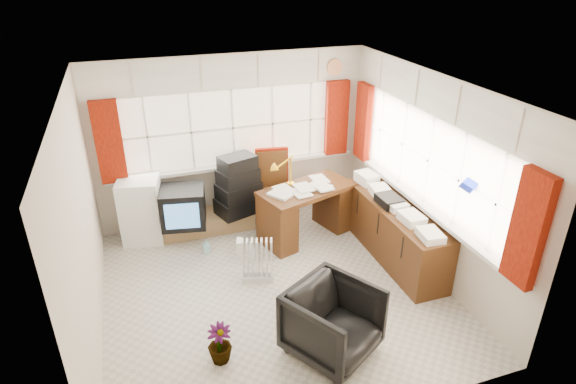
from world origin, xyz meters
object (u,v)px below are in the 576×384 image
at_px(radiator, 257,264).
at_px(credenza, 394,231).
at_px(office_chair, 333,322).
at_px(task_chair, 273,186).
at_px(tv_bench, 205,222).
at_px(crt_tv, 183,207).
at_px(desk, 306,209).
at_px(desk_lamp, 291,164).
at_px(mini_fridge, 142,209).

distance_m(radiator, credenza, 1.88).
bearing_deg(office_chair, task_chair, 54.63).
bearing_deg(tv_bench, radiator, -74.43).
xyz_separation_m(office_chair, crt_tv, (-1.12, 2.69, 0.15)).
height_order(desk, desk_lamp, desk_lamp).
bearing_deg(radiator, desk_lamp, 52.24).
xyz_separation_m(desk_lamp, mini_fridge, (-2.05, 0.49, -0.61)).
bearing_deg(mini_fridge, desk, -17.11).
distance_m(radiator, mini_fridge, 1.98).
xyz_separation_m(desk_lamp, office_chair, (-0.38, -2.42, -0.70)).
distance_m(task_chair, crt_tv, 1.33).
distance_m(office_chair, crt_tv, 2.92).
height_order(office_chair, radiator, office_chair).
height_order(credenza, crt_tv, credenza).
xyz_separation_m(office_chair, credenza, (1.47, 1.35, 0.02)).
relative_size(desk_lamp, task_chair, 0.37).
relative_size(desk_lamp, credenza, 0.22).
bearing_deg(desk, radiator, -139.42).
distance_m(desk, office_chair, 2.30).
bearing_deg(desk_lamp, desk, -47.54).
xyz_separation_m(radiator, credenza, (1.87, -0.06, 0.16)).
bearing_deg(mini_fridge, credenza, -26.47).
xyz_separation_m(desk, task_chair, (-0.34, 0.49, 0.20)).
bearing_deg(desk, office_chair, -103.94).
xyz_separation_m(desk_lamp, radiator, (-0.78, -1.01, -0.84)).
bearing_deg(desk_lamp, mini_fridge, 166.44).
height_order(desk, credenza, credenza).
bearing_deg(credenza, desk_lamp, 135.55).
height_order(radiator, crt_tv, crt_tv).
relative_size(desk, desk_lamp, 3.33).
distance_m(radiator, crt_tv, 1.50).
bearing_deg(credenza, radiator, 178.13).
relative_size(task_chair, radiator, 2.01).
distance_m(tv_bench, mini_fridge, 0.93).
xyz_separation_m(desk, mini_fridge, (-2.23, 0.69, 0.04)).
bearing_deg(tv_bench, crt_tv, -150.38).
bearing_deg(crt_tv, desk_lamp, -10.37).
bearing_deg(crt_tv, tv_bench, 29.62).
height_order(desk_lamp, mini_fridge, desk_lamp).
bearing_deg(desk_lamp, task_chair, 119.33).
bearing_deg(desk, desk_lamp, 132.46).
xyz_separation_m(radiator, mini_fridge, (-1.27, 1.50, 0.23)).
height_order(desk, radiator, desk).
height_order(task_chair, radiator, task_chair).
distance_m(desk, credenza, 1.27).
bearing_deg(task_chair, radiator, -115.15).
height_order(task_chair, credenza, task_chair).
height_order(desk, tv_bench, desk).
bearing_deg(radiator, task_chair, 64.85).
bearing_deg(desk_lamp, credenza, -44.45).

